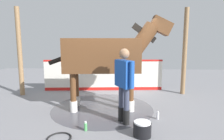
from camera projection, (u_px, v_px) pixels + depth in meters
name	position (u px, v px, depth m)	size (l,w,h in m)	color
ground_plane	(110.00, 108.00, 5.51)	(16.00, 16.00, 0.02)	gray
wet_patch	(102.00, 108.00, 5.44)	(2.88, 2.88, 0.00)	#4C4C54
barrier_wall	(104.00, 76.00, 7.41)	(0.43, 4.59, 1.20)	silver
roof_post_near	(185.00, 52.00, 6.75)	(0.16, 0.16, 3.07)	olive
roof_post_far	(20.00, 52.00, 6.60)	(0.16, 0.16, 3.07)	olive
horse	(106.00, 56.00, 5.22)	(1.06, 3.41, 2.60)	brown
handler	(124.00, 80.00, 4.32)	(0.61, 0.44, 1.74)	black
wash_bucket	(142.00, 129.00, 3.80)	(0.36, 0.36, 0.30)	black
bottle_shampoo	(158.00, 116.00, 4.64)	(0.06, 0.06, 0.20)	white
bottle_spray	(86.00, 126.00, 4.04)	(0.06, 0.06, 0.21)	#4CA559
hose_coil	(59.00, 138.00, 3.70)	(0.48, 0.48, 0.03)	black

